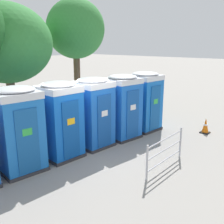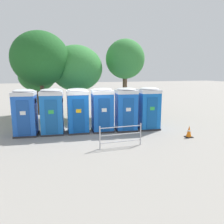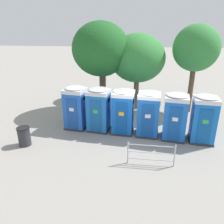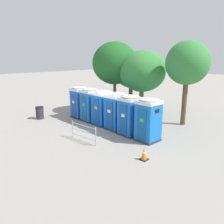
{
  "view_description": "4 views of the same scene",
  "coord_description": "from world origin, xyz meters",
  "views": [
    {
      "loc": [
        -5.83,
        -6.51,
        3.71
      ],
      "look_at": [
        1.58,
        -0.19,
        1.13
      ],
      "focal_mm": 42.0,
      "sensor_mm": 36.0,
      "label": 1
    },
    {
      "loc": [
        -2.55,
        -12.11,
        3.44
      ],
      "look_at": [
        1.27,
        -0.16,
        1.12
      ],
      "focal_mm": 35.0,
      "sensor_mm": 36.0,
      "label": 2
    },
    {
      "loc": [
        0.21,
        -11.28,
        5.65
      ],
      "look_at": [
        -1.33,
        0.12,
        1.19
      ],
      "focal_mm": 35.0,
      "sensor_mm": 36.0,
      "label": 3
    },
    {
      "loc": [
        10.0,
        -10.85,
        4.72
      ],
      "look_at": [
        0.4,
        -0.06,
        1.15
      ],
      "focal_mm": 35.0,
      "sensor_mm": 36.0,
      "label": 4
    }
  ],
  "objects": [
    {
      "name": "ground_plane",
      "position": [
        0.0,
        0.0,
        0.0
      ],
      "size": [
        120.0,
        120.0,
        0.0
      ],
      "primitive_type": "plane",
      "color": "gray"
    },
    {
      "name": "portapotty_0",
      "position": [
        -3.5,
        0.37,
        1.28
      ],
      "size": [
        1.34,
        1.33,
        2.54
      ],
      "color": "#2D2D33",
      "rests_on": "ground"
    },
    {
      "name": "portapotty_1",
      "position": [
        -2.1,
        0.23,
        1.28
      ],
      "size": [
        1.37,
        1.35,
        2.54
      ],
      "color": "#2D2D33",
      "rests_on": "ground"
    },
    {
      "name": "portapotty_2",
      "position": [
        -0.7,
        0.09,
        1.28
      ],
      "size": [
        1.27,
        1.28,
        2.54
      ],
      "color": "#2D2D33",
      "rests_on": "ground"
    },
    {
      "name": "portapotty_3",
      "position": [
        0.7,
        -0.06,
        1.28
      ],
      "size": [
        1.29,
        1.29,
        2.54
      ],
      "color": "#2D2D33",
      "rests_on": "ground"
    },
    {
      "name": "portapotty_4",
      "position": [
        2.1,
        -0.29,
        1.28
      ],
      "size": [
        1.37,
        1.36,
        2.54
      ],
      "color": "#2D2D33",
      "rests_on": "ground"
    },
    {
      "name": "portapotty_5",
      "position": [
        3.5,
        -0.41,
        1.28
      ],
      "size": [
        1.32,
        1.31,
        2.54
      ],
      "color": "#2D2D33",
      "rests_on": "ground"
    },
    {
      "name": "street_tree_0",
      "position": [
        -2.89,
        6.43,
        3.03
      ],
      "size": [
        2.87,
        2.87,
        4.22
      ],
      "color": "#4C3826",
      "rests_on": "ground"
    },
    {
      "name": "street_tree_1",
      "position": [
        -2.56,
        3.62,
        4.29
      ],
      "size": [
        3.85,
        3.85,
        6.11
      ],
      "color": "brown",
      "rests_on": "ground"
    },
    {
      "name": "street_tree_2",
      "position": [
        -0.1,
        4.18,
        3.67
      ],
      "size": [
        3.8,
        3.8,
        5.35
      ],
      "color": "brown",
      "rests_on": "ground"
    },
    {
      "name": "street_tree_3",
      "position": [
        3.67,
        4.05,
        4.37
      ],
      "size": [
        2.99,
        2.99,
        5.92
      ],
      "color": "brown",
      "rests_on": "ground"
    },
    {
      "name": "trash_can",
      "position": [
        -5.54,
        -2.08,
        0.5
      ],
      "size": [
        0.65,
        0.65,
        0.98
      ],
      "color": "#2D2D33",
      "rests_on": "ground"
    },
    {
      "name": "event_barrier",
      "position": [
        0.8,
        -2.98,
        0.57
      ],
      "size": [
        2.06,
        0.06,
        1.05
      ],
      "color": "#B7B7BC",
      "rests_on": "ground"
    }
  ]
}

